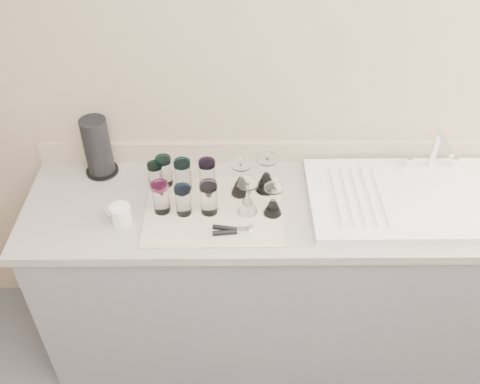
{
  "coord_description": "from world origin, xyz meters",
  "views": [
    {
      "loc": [
        -0.16,
        -0.44,
        2.36
      ],
      "look_at": [
        -0.14,
        1.15,
        1.0
      ],
      "focal_mm": 40.0,
      "sensor_mm": 36.0,
      "label": 1
    }
  ],
  "objects_px": {
    "tumbler_purple": "(207,175)",
    "goblet_front_left": "(248,202)",
    "can_opener": "(233,230)",
    "paper_towel_roll": "(98,148)",
    "tumbler_lavender": "(209,198)",
    "white_mug": "(121,214)",
    "tumbler_extra": "(164,171)",
    "tumbler_magenta": "(161,197)",
    "tumbler_cyan": "(183,175)",
    "goblet_front_right": "(273,204)",
    "tumbler_blue": "(183,200)",
    "sink_unit": "(409,198)",
    "goblet_back_right": "(266,179)",
    "goblet_back_left": "(241,183)",
    "tumbler_teal": "(156,176)"
  },
  "relations": [
    {
      "from": "tumbler_purple",
      "to": "goblet_front_left",
      "type": "distance_m",
      "value": 0.22
    },
    {
      "from": "can_opener",
      "to": "paper_towel_roll",
      "type": "relative_size",
      "value": 0.58
    },
    {
      "from": "tumbler_lavender",
      "to": "can_opener",
      "type": "xyz_separation_m",
      "value": [
        0.09,
        -0.12,
        -0.06
      ]
    },
    {
      "from": "can_opener",
      "to": "white_mug",
      "type": "height_order",
      "value": "white_mug"
    },
    {
      "from": "tumbler_extra",
      "to": "can_opener",
      "type": "relative_size",
      "value": 0.87
    },
    {
      "from": "tumbler_magenta",
      "to": "paper_towel_roll",
      "type": "xyz_separation_m",
      "value": [
        -0.29,
        0.26,
        0.05
      ]
    },
    {
      "from": "tumbler_cyan",
      "to": "goblet_front_right",
      "type": "bearing_deg",
      "value": -22.97
    },
    {
      "from": "tumbler_extra",
      "to": "paper_towel_roll",
      "type": "xyz_separation_m",
      "value": [
        -0.29,
        0.09,
        0.05
      ]
    },
    {
      "from": "tumbler_blue",
      "to": "goblet_front_left",
      "type": "height_order",
      "value": "goblet_front_left"
    },
    {
      "from": "sink_unit",
      "to": "goblet_back_right",
      "type": "height_order",
      "value": "sink_unit"
    },
    {
      "from": "paper_towel_roll",
      "to": "goblet_front_left",
      "type": "bearing_deg",
      "value": -23.11
    },
    {
      "from": "tumbler_purple",
      "to": "goblet_front_right",
      "type": "xyz_separation_m",
      "value": [
        0.26,
        -0.15,
        -0.03
      ]
    },
    {
      "from": "tumbler_cyan",
      "to": "tumbler_magenta",
      "type": "distance_m",
      "value": 0.16
    },
    {
      "from": "tumbler_blue",
      "to": "paper_towel_roll",
      "type": "height_order",
      "value": "paper_towel_roll"
    },
    {
      "from": "tumbler_magenta",
      "to": "tumbler_cyan",
      "type": "bearing_deg",
      "value": 60.76
    },
    {
      "from": "tumbler_extra",
      "to": "paper_towel_roll",
      "type": "relative_size",
      "value": 0.51
    },
    {
      "from": "tumbler_magenta",
      "to": "goblet_front_right",
      "type": "bearing_deg",
      "value": -2.32
    },
    {
      "from": "sink_unit",
      "to": "goblet_back_left",
      "type": "height_order",
      "value": "sink_unit"
    },
    {
      "from": "tumbler_blue",
      "to": "tumbler_lavender",
      "type": "height_order",
      "value": "tumbler_lavender"
    },
    {
      "from": "sink_unit",
      "to": "tumbler_cyan",
      "type": "relative_size",
      "value": 5.81
    },
    {
      "from": "sink_unit",
      "to": "tumbler_blue",
      "type": "relative_size",
      "value": 6.3
    },
    {
      "from": "tumbler_teal",
      "to": "goblet_back_left",
      "type": "xyz_separation_m",
      "value": [
        0.35,
        -0.03,
        -0.01
      ]
    },
    {
      "from": "tumbler_extra",
      "to": "sink_unit",
      "type": "bearing_deg",
      "value": -6.36
    },
    {
      "from": "tumbler_magenta",
      "to": "tumbler_lavender",
      "type": "relative_size",
      "value": 0.97
    },
    {
      "from": "sink_unit",
      "to": "tumbler_purple",
      "type": "relative_size",
      "value": 5.82
    },
    {
      "from": "white_mug",
      "to": "goblet_back_left",
      "type": "bearing_deg",
      "value": 19.58
    },
    {
      "from": "tumbler_extra",
      "to": "goblet_back_left",
      "type": "height_order",
      "value": "goblet_back_left"
    },
    {
      "from": "tumbler_purple",
      "to": "can_opener",
      "type": "distance_m",
      "value": 0.29
    },
    {
      "from": "tumbler_purple",
      "to": "white_mug",
      "type": "xyz_separation_m",
      "value": [
        -0.33,
        -0.2,
        -0.04
      ]
    },
    {
      "from": "can_opener",
      "to": "paper_towel_roll",
      "type": "bearing_deg",
      "value": 145.79
    },
    {
      "from": "tumbler_cyan",
      "to": "goblet_front_left",
      "type": "relative_size",
      "value": 0.97
    },
    {
      "from": "sink_unit",
      "to": "tumbler_teal",
      "type": "relative_size",
      "value": 6.55
    },
    {
      "from": "sink_unit",
      "to": "tumbler_lavender",
      "type": "distance_m",
      "value": 0.82
    },
    {
      "from": "tumbler_lavender",
      "to": "goblet_front_right",
      "type": "relative_size",
      "value": 1.06
    },
    {
      "from": "tumbler_purple",
      "to": "white_mug",
      "type": "height_order",
      "value": "tumbler_purple"
    },
    {
      "from": "tumbler_lavender",
      "to": "goblet_front_left",
      "type": "bearing_deg",
      "value": 0.4
    },
    {
      "from": "tumbler_lavender",
      "to": "tumbler_extra",
      "type": "distance_m",
      "value": 0.26
    },
    {
      "from": "tumbler_lavender",
      "to": "goblet_front_right",
      "type": "bearing_deg",
      "value": -2.38
    },
    {
      "from": "tumbler_teal",
      "to": "tumbler_extra",
      "type": "distance_m",
      "value": 0.04
    },
    {
      "from": "tumbler_cyan",
      "to": "white_mug",
      "type": "distance_m",
      "value": 0.31
    },
    {
      "from": "tumbler_extra",
      "to": "goblet_back_left",
      "type": "bearing_deg",
      "value": -10.71
    },
    {
      "from": "tumbler_teal",
      "to": "goblet_back_right",
      "type": "distance_m",
      "value": 0.46
    },
    {
      "from": "tumbler_magenta",
      "to": "white_mug",
      "type": "relative_size",
      "value": 1.14
    },
    {
      "from": "goblet_back_right",
      "to": "paper_towel_roll",
      "type": "bearing_deg",
      "value": 169.3
    },
    {
      "from": "goblet_back_left",
      "to": "white_mug",
      "type": "relative_size",
      "value": 1.24
    },
    {
      "from": "tumbler_blue",
      "to": "sink_unit",
      "type": "bearing_deg",
      "value": 4.33
    },
    {
      "from": "paper_towel_roll",
      "to": "tumbler_purple",
      "type": "bearing_deg",
      "value": -15.13
    },
    {
      "from": "tumbler_teal",
      "to": "tumbler_blue",
      "type": "bearing_deg",
      "value": -51.1
    },
    {
      "from": "tumbler_teal",
      "to": "tumbler_blue",
      "type": "height_order",
      "value": "tumbler_blue"
    },
    {
      "from": "tumbler_extra",
      "to": "goblet_front_left",
      "type": "distance_m",
      "value": 0.39
    }
  ]
}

